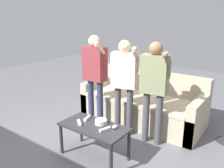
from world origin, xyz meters
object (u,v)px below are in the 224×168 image
object	(u,v)px
game_remote_wand_near	(105,129)
player_center	(124,77)
coffee_table	(94,130)
game_remote_wand_spare	(79,123)
couch	(143,104)
snack_bowl	(101,122)
game_remote_nunchuk	(115,127)
player_right	(154,82)
player_left	(95,70)
game_remote_wand_far	(87,118)

from	to	relation	value
game_remote_wand_near	player_center	bearing A→B (deg)	106.25
coffee_table	game_remote_wand_spare	world-z (taller)	game_remote_wand_spare
couch	game_remote_wand_near	distance (m)	1.44
couch	coffee_table	distance (m)	1.39
snack_bowl	game_remote_wand_spare	xyz separation A→B (m)	(-0.23, -0.17, -0.01)
game_remote_nunchuk	player_right	bearing A→B (deg)	74.17
player_center	game_remote_wand_spare	size ratio (longest dim) A/B	9.89
couch	snack_bowl	world-z (taller)	couch
game_remote_nunchuk	game_remote_wand_near	size ratio (longest dim) A/B	0.55
game_remote_nunchuk	player_left	world-z (taller)	player_left
snack_bowl	player_right	bearing A→B (deg)	58.29
couch	game_remote_wand_spare	bearing A→B (deg)	-96.50
player_center	game_remote_wand_near	size ratio (longest dim) A/B	9.26
game_remote_wand_near	game_remote_wand_spare	xyz separation A→B (m)	(-0.39, -0.05, -0.00)
snack_bowl	game_remote_wand_far	world-z (taller)	snack_bowl
game_remote_wand_spare	coffee_table	bearing A→B (deg)	19.53
player_center	game_remote_wand_far	xyz separation A→B (m)	(-0.17, -0.66, -0.47)
player_right	game_remote_wand_spare	world-z (taller)	player_right
snack_bowl	game_remote_wand_spare	world-z (taller)	snack_bowl
player_left	game_remote_wand_far	world-z (taller)	player_left
couch	player_right	xyz separation A→B (m)	(0.48, -0.62, 0.64)
snack_bowl	player_left	distance (m)	1.03
coffee_table	game_remote_wand_near	world-z (taller)	game_remote_wand_near
game_remote_wand_spare	game_remote_wand_far	bearing A→B (deg)	93.06
snack_bowl	game_remote_wand_near	world-z (taller)	snack_bowl
couch	snack_bowl	distance (m)	1.31
couch	snack_bowl	bearing A→B (deg)	-87.02
game_remote_wand_near	game_remote_wand_far	size ratio (longest dim) A/B	0.97
coffee_table	player_left	distance (m)	1.12
game_remote_nunchuk	game_remote_wand_spare	distance (m)	0.49
coffee_table	player_right	distance (m)	1.05
player_center	couch	bearing A→B (deg)	89.45
couch	game_remote_wand_spare	distance (m)	1.48
couch	player_left	size ratio (longest dim) A/B	1.38
game_remote_nunchuk	player_right	size ratio (longest dim) A/B	0.06
coffee_table	game_remote_wand_spare	xyz separation A→B (m)	(-0.19, -0.07, 0.08)
coffee_table	game_remote_wand_near	xyz separation A→B (m)	(0.20, -0.02, 0.08)
couch	player_center	size ratio (longest dim) A/B	1.42
snack_bowl	game_remote_wand_spare	distance (m)	0.29
game_remote_nunchuk	game_remote_wand_near	bearing A→B (deg)	-120.32
game_remote_wand_near	couch	bearing A→B (deg)	98.97
player_left	player_right	distance (m)	1.05
coffee_table	game_remote_wand_spare	distance (m)	0.22
game_remote_wand_far	coffee_table	bearing A→B (deg)	-26.73
game_remote_nunchuk	game_remote_wand_near	distance (m)	0.14
coffee_table	snack_bowl	xyz separation A→B (m)	(0.04, 0.10, 0.10)
game_remote_wand_near	game_remote_wand_far	world-z (taller)	same
player_left	coffee_table	bearing A→B (deg)	-51.77
game_remote_nunchuk	player_center	bearing A→B (deg)	114.07
game_remote_wand_far	game_remote_wand_near	bearing A→B (deg)	-16.93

